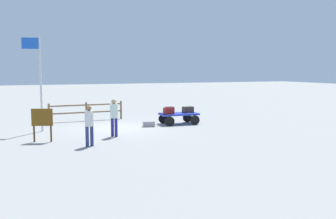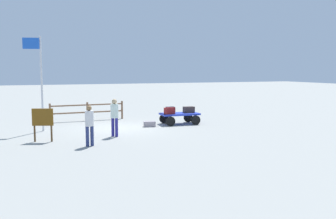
{
  "view_description": "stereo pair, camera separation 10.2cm",
  "coord_description": "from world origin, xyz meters",
  "px_view_note": "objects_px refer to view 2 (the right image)",
  "views": [
    {
      "loc": [
        5.03,
        19.58,
        3.16
      ],
      "look_at": [
        -0.5,
        6.0,
        1.58
      ],
      "focal_mm": 40.15,
      "sensor_mm": 36.0,
      "label": 1
    },
    {
      "loc": [
        4.94,
        19.62,
        3.16
      ],
      "look_at": [
        -0.5,
        6.0,
        1.58
      ],
      "focal_mm": 40.15,
      "sensor_mm": 36.0,
      "label": 2
    }
  ],
  "objects_px": {
    "worker_trailing": "(114,114)",
    "flagpole": "(39,75)",
    "suitcase_navy": "(189,110)",
    "signboard": "(43,120)",
    "luggage_cart": "(179,116)",
    "suitcase_grey": "(150,124)",
    "worker_lead": "(89,122)",
    "suitcase_dark": "(170,111)",
    "suitcase_maroon": "(170,110)"
  },
  "relations": [
    {
      "from": "worker_trailing",
      "to": "flagpole",
      "type": "height_order",
      "value": "flagpole"
    },
    {
      "from": "suitcase_navy",
      "to": "flagpole",
      "type": "xyz_separation_m",
      "value": [
        8.16,
        -0.34,
        2.03
      ]
    },
    {
      "from": "suitcase_navy",
      "to": "signboard",
      "type": "xyz_separation_m",
      "value": [
        8.24,
        2.65,
        0.14
      ]
    },
    {
      "from": "luggage_cart",
      "to": "suitcase_grey",
      "type": "relative_size",
      "value": 3.2
    },
    {
      "from": "worker_lead",
      "to": "worker_trailing",
      "type": "distance_m",
      "value": 2.32
    },
    {
      "from": "suitcase_grey",
      "to": "signboard",
      "type": "xyz_separation_m",
      "value": [
        5.73,
        2.36,
        0.81
      ]
    },
    {
      "from": "luggage_cart",
      "to": "suitcase_dark",
      "type": "relative_size",
      "value": 3.55
    },
    {
      "from": "luggage_cart",
      "to": "suitcase_grey",
      "type": "height_order",
      "value": "luggage_cart"
    },
    {
      "from": "suitcase_navy",
      "to": "flagpole",
      "type": "relative_size",
      "value": 0.13
    },
    {
      "from": "worker_trailing",
      "to": "signboard",
      "type": "height_order",
      "value": "worker_trailing"
    },
    {
      "from": "suitcase_navy",
      "to": "suitcase_grey",
      "type": "bearing_deg",
      "value": 6.44
    },
    {
      "from": "suitcase_maroon",
      "to": "worker_lead",
      "type": "relative_size",
      "value": 0.28
    },
    {
      "from": "suitcase_dark",
      "to": "worker_trailing",
      "type": "height_order",
      "value": "worker_trailing"
    },
    {
      "from": "suitcase_grey",
      "to": "flagpole",
      "type": "xyz_separation_m",
      "value": [
        5.64,
        -0.63,
        2.7
      ]
    },
    {
      "from": "suitcase_dark",
      "to": "worker_trailing",
      "type": "xyz_separation_m",
      "value": [
        3.75,
        2.4,
        0.24
      ]
    },
    {
      "from": "luggage_cart",
      "to": "worker_lead",
      "type": "bearing_deg",
      "value": 36.48
    },
    {
      "from": "suitcase_navy",
      "to": "suitcase_maroon",
      "type": "relative_size",
      "value": 1.34
    },
    {
      "from": "luggage_cart",
      "to": "suitcase_navy",
      "type": "bearing_deg",
      "value": 179.81
    },
    {
      "from": "luggage_cart",
      "to": "flagpole",
      "type": "bearing_deg",
      "value": -2.57
    },
    {
      "from": "suitcase_navy",
      "to": "suitcase_grey",
      "type": "distance_m",
      "value": 2.62
    },
    {
      "from": "signboard",
      "to": "suitcase_navy",
      "type": "bearing_deg",
      "value": -162.2
    },
    {
      "from": "suitcase_maroon",
      "to": "signboard",
      "type": "height_order",
      "value": "signboard"
    },
    {
      "from": "suitcase_maroon",
      "to": "suitcase_grey",
      "type": "height_order",
      "value": "suitcase_maroon"
    },
    {
      "from": "luggage_cart",
      "to": "suitcase_maroon",
      "type": "relative_size",
      "value": 4.81
    },
    {
      "from": "signboard",
      "to": "luggage_cart",
      "type": "bearing_deg",
      "value": -160.88
    },
    {
      "from": "suitcase_dark",
      "to": "suitcase_maroon",
      "type": "distance_m",
      "value": 0.31
    },
    {
      "from": "suitcase_dark",
      "to": "suitcase_navy",
      "type": "xyz_separation_m",
      "value": [
        -1.28,
        -0.2,
        -0.0
      ]
    },
    {
      "from": "suitcase_dark",
      "to": "signboard",
      "type": "distance_m",
      "value": 7.38
    },
    {
      "from": "luggage_cart",
      "to": "suitcase_dark",
      "type": "distance_m",
      "value": 0.79
    },
    {
      "from": "suitcase_grey",
      "to": "luggage_cart",
      "type": "bearing_deg",
      "value": -171.5
    },
    {
      "from": "suitcase_maroon",
      "to": "flagpole",
      "type": "xyz_separation_m",
      "value": [
        7.03,
        -0.27,
        2.02
      ]
    },
    {
      "from": "signboard",
      "to": "worker_lead",
      "type": "bearing_deg",
      "value": 134.95
    },
    {
      "from": "worker_trailing",
      "to": "luggage_cart",
      "type": "bearing_deg",
      "value": -149.65
    },
    {
      "from": "worker_trailing",
      "to": "flagpole",
      "type": "bearing_deg",
      "value": -43.24
    },
    {
      "from": "suitcase_navy",
      "to": "suitcase_dark",
      "type": "bearing_deg",
      "value": 8.7
    },
    {
      "from": "worker_trailing",
      "to": "suitcase_maroon",
      "type": "bearing_deg",
      "value": -145.66
    },
    {
      "from": "luggage_cart",
      "to": "suitcase_grey",
      "type": "bearing_deg",
      "value": 8.5
    },
    {
      "from": "luggage_cart",
      "to": "worker_trailing",
      "type": "relative_size",
      "value": 1.25
    },
    {
      "from": "luggage_cart",
      "to": "signboard",
      "type": "bearing_deg",
      "value": 19.12
    },
    {
      "from": "suitcase_dark",
      "to": "worker_lead",
      "type": "height_order",
      "value": "worker_lead"
    },
    {
      "from": "suitcase_dark",
      "to": "luggage_cart",
      "type": "bearing_deg",
      "value": -163.76
    },
    {
      "from": "suitcase_grey",
      "to": "worker_lead",
      "type": "xyz_separation_m",
      "value": [
        4.0,
        4.09,
        0.84
      ]
    },
    {
      "from": "worker_lead",
      "to": "flagpole",
      "type": "distance_m",
      "value": 5.33
    },
    {
      "from": "luggage_cart",
      "to": "suitcase_navy",
      "type": "xyz_separation_m",
      "value": [
        -0.6,
        0.0,
        0.34
      ]
    },
    {
      "from": "luggage_cart",
      "to": "suitcase_maroon",
      "type": "distance_m",
      "value": 0.64
    },
    {
      "from": "worker_trailing",
      "to": "suitcase_navy",
      "type": "bearing_deg",
      "value": -152.75
    },
    {
      "from": "luggage_cart",
      "to": "suitcase_maroon",
      "type": "xyz_separation_m",
      "value": [
        0.53,
        -0.07,
        0.35
      ]
    },
    {
      "from": "suitcase_dark",
      "to": "suitcase_maroon",
      "type": "xyz_separation_m",
      "value": [
        -0.15,
        -0.27,
        0.01
      ]
    },
    {
      "from": "suitcase_dark",
      "to": "flagpole",
      "type": "relative_size",
      "value": 0.13
    },
    {
      "from": "suitcase_navy",
      "to": "signboard",
      "type": "bearing_deg",
      "value": 17.8
    }
  ]
}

